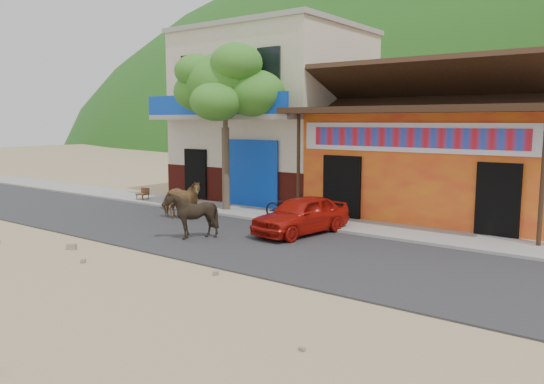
{
  "coord_description": "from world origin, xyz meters",
  "views": [
    {
      "loc": [
        8.35,
        -8.65,
        3.36
      ],
      "look_at": [
        -0.38,
        3.0,
        1.4
      ],
      "focal_mm": 35.0,
      "sensor_mm": 36.0,
      "label": 1
    }
  ],
  "objects_px": {
    "tree": "(225,127)",
    "cafe_chair_left": "(142,189)",
    "cow_tan": "(181,200)",
    "cow_dark": "(191,215)",
    "scooter": "(287,207)",
    "cafe_chair_right": "(172,193)",
    "red_car": "(301,215)"
  },
  "relations": [
    {
      "from": "tree",
      "to": "cafe_chair_left",
      "type": "xyz_separation_m",
      "value": [
        -4.4,
        -0.27,
        -2.55
      ]
    },
    {
      "from": "cow_tan",
      "to": "cow_dark",
      "type": "xyz_separation_m",
      "value": [
        2.4,
        -1.92,
        0.02
      ]
    },
    {
      "from": "scooter",
      "to": "tree",
      "type": "bearing_deg",
      "value": 78.48
    },
    {
      "from": "tree",
      "to": "cow_dark",
      "type": "height_order",
      "value": "tree"
    },
    {
      "from": "scooter",
      "to": "cafe_chair_right",
      "type": "height_order",
      "value": "cafe_chair_right"
    },
    {
      "from": "red_car",
      "to": "scooter",
      "type": "bearing_deg",
      "value": 148.42
    },
    {
      "from": "tree",
      "to": "cow_dark",
      "type": "bearing_deg",
      "value": -60.62
    },
    {
      "from": "cow_tan",
      "to": "cafe_chair_left",
      "type": "height_order",
      "value": "cow_tan"
    },
    {
      "from": "cow_tan",
      "to": "cafe_chair_left",
      "type": "relative_size",
      "value": 1.76
    },
    {
      "from": "tree",
      "to": "cafe_chair_right",
      "type": "xyz_separation_m",
      "value": [
        -2.35,
        -0.5,
        -2.54
      ]
    },
    {
      "from": "tree",
      "to": "cafe_chair_right",
      "type": "distance_m",
      "value": 3.5
    },
    {
      "from": "cafe_chair_left",
      "to": "tree",
      "type": "bearing_deg",
      "value": -5.47
    },
    {
      "from": "red_car",
      "to": "cafe_chair_right",
      "type": "xyz_separation_m",
      "value": [
        -6.74,
        1.09,
        -0.03
      ]
    },
    {
      "from": "cafe_chair_left",
      "to": "cafe_chair_right",
      "type": "height_order",
      "value": "cafe_chair_right"
    },
    {
      "from": "tree",
      "to": "cafe_chair_right",
      "type": "relative_size",
      "value": 6.53
    },
    {
      "from": "scooter",
      "to": "cow_tan",
      "type": "bearing_deg",
      "value": 114.25
    },
    {
      "from": "cafe_chair_left",
      "to": "cafe_chair_right",
      "type": "relative_size",
      "value": 0.97
    },
    {
      "from": "tree",
      "to": "cow_tan",
      "type": "relative_size",
      "value": 3.81
    },
    {
      "from": "cow_tan",
      "to": "cafe_chair_right",
      "type": "distance_m",
      "value": 2.75
    },
    {
      "from": "red_car",
      "to": "cow_tan",
      "type": "bearing_deg",
      "value": -164.79
    },
    {
      "from": "cow_tan",
      "to": "cafe_chair_right",
      "type": "height_order",
      "value": "cow_tan"
    },
    {
      "from": "cafe_chair_left",
      "to": "red_car",
      "type": "bearing_deg",
      "value": -17.52
    },
    {
      "from": "scooter",
      "to": "cafe_chair_left",
      "type": "distance_m",
      "value": 7.5
    },
    {
      "from": "cafe_chair_right",
      "to": "scooter",
      "type": "bearing_deg",
      "value": 2.22
    },
    {
      "from": "tree",
      "to": "red_car",
      "type": "xyz_separation_m",
      "value": [
        4.39,
        -1.59,
        -2.51
      ]
    },
    {
      "from": "cow_dark",
      "to": "scooter",
      "type": "height_order",
      "value": "cow_dark"
    },
    {
      "from": "cafe_chair_left",
      "to": "cafe_chair_right",
      "type": "xyz_separation_m",
      "value": [
        2.05,
        -0.23,
        0.01
      ]
    },
    {
      "from": "cow_tan",
      "to": "cafe_chair_left",
      "type": "xyz_separation_m",
      "value": [
        -4.27,
        1.84,
        -0.14
      ]
    },
    {
      "from": "tree",
      "to": "red_car",
      "type": "bearing_deg",
      "value": -19.86
    },
    {
      "from": "tree",
      "to": "scooter",
      "type": "height_order",
      "value": "tree"
    },
    {
      "from": "cow_tan",
      "to": "scooter",
      "type": "distance_m",
      "value": 3.62
    },
    {
      "from": "scooter",
      "to": "cafe_chair_left",
      "type": "xyz_separation_m",
      "value": [
        -7.5,
        0.23,
        0.01
      ]
    }
  ]
}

